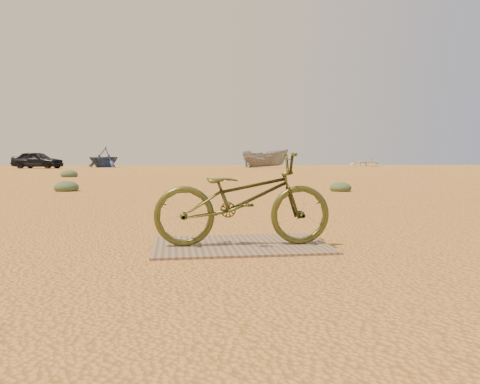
{
  "coord_description": "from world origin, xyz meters",
  "views": [
    {
      "loc": [
        -0.71,
        -4.8,
        0.82
      ],
      "look_at": [
        -0.09,
        -0.45,
        0.52
      ],
      "focal_mm": 35.0,
      "sensor_mm": 36.0,
      "label": 1
    }
  ],
  "objects": [
    {
      "name": "plywood_board",
      "position": [
        -0.09,
        -0.45,
        0.01
      ],
      "size": [
        1.64,
        1.08,
        0.02
      ],
      "primitive_type": "cube",
      "color": "#836654",
      "rests_on": "ground"
    },
    {
      "name": "boat_far_right",
      "position": [
        22.13,
        47.94,
        0.45
      ],
      "size": [
        3.82,
        4.8,
        0.89
      ],
      "primitive_type": "imported",
      "rotation": [
        0.0,
        0.0,
        0.19
      ],
      "color": "white",
      "rests_on": "ground"
    },
    {
      "name": "boat_mid_right",
      "position": [
        8.14,
        39.73,
        0.9
      ],
      "size": [
        4.9,
        3.75,
        1.79
      ],
      "primitive_type": "imported",
      "rotation": [
        0.0,
        0.0,
        1.07
      ],
      "color": "slate",
      "rests_on": "ground"
    },
    {
      "name": "kale_b",
      "position": [
        3.58,
        6.76,
        0.0
      ],
      "size": [
        0.56,
        0.56,
        0.31
      ],
      "primitive_type": "ellipsoid",
      "color": "#4A5E3F",
      "rests_on": "ground"
    },
    {
      "name": "ground",
      "position": [
        0.0,
        0.0,
        0.0
      ],
      "size": [
        120.0,
        120.0,
        0.0
      ],
      "primitive_type": "plane",
      "color": "#C88842",
      "rests_on": "ground"
    },
    {
      "name": "bicycle",
      "position": [
        -0.07,
        -0.51,
        0.45
      ],
      "size": [
        1.66,
        0.63,
        0.86
      ],
      "primitive_type": "imported",
      "rotation": [
        0.0,
        0.0,
        1.53
      ],
      "color": "#41451C",
      "rests_on": "plywood_board"
    },
    {
      "name": "car",
      "position": [
        -12.86,
        39.85,
        0.77
      ],
      "size": [
        4.85,
        3.08,
        1.54
      ],
      "primitive_type": "imported",
      "rotation": [
        0.0,
        0.0,
        1.27
      ],
      "color": "black",
      "rests_on": "ground"
    },
    {
      "name": "kale_a",
      "position": [
        -3.45,
        7.83,
        0.0
      ],
      "size": [
        0.62,
        0.62,
        0.34
      ],
      "primitive_type": "ellipsoid",
      "color": "#4A5E3F",
      "rests_on": "ground"
    },
    {
      "name": "boat_far_left",
      "position": [
        -7.72,
        44.87,
        1.05
      ],
      "size": [
        5.16,
        5.27,
        2.11
      ],
      "primitive_type": "imported",
      "rotation": [
        0.0,
        0.0,
        -0.63
      ],
      "color": "navy",
      "rests_on": "ground"
    },
    {
      "name": "kale_c",
      "position": [
        -5.52,
        17.98,
        0.0
      ],
      "size": [
        0.77,
        0.77,
        0.43
      ],
      "primitive_type": "ellipsoid",
      "color": "#4A5E3F",
      "rests_on": "ground"
    }
  ]
}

